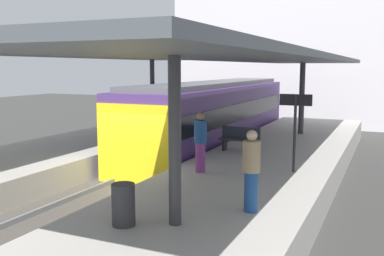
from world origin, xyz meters
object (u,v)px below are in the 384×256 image
object	(u,v)px
litter_bin	(123,205)
passenger_mid_platform	(251,170)
platform_bench	(240,138)
commuter_train	(215,116)
platform_sign	(295,115)
passenger_near_bench	(200,141)

from	to	relation	value
litter_bin	passenger_mid_platform	bearing A→B (deg)	41.98
platform_bench	litter_bin	distance (m)	7.94
commuter_train	platform_sign	bearing A→B (deg)	-52.65
platform_bench	platform_sign	bearing A→B (deg)	-44.53
passenger_mid_platform	platform_sign	bearing A→B (deg)	88.46
litter_bin	passenger_near_bench	size ratio (longest dim) A/B	0.47
commuter_train	litter_bin	bearing A→B (deg)	-76.38
litter_bin	commuter_train	bearing A→B (deg)	103.62
platform_bench	passenger_near_bench	world-z (taller)	passenger_near_bench
platform_bench	platform_sign	distance (m)	3.52
platform_sign	litter_bin	xyz separation A→B (m)	(-2.05, -5.60, -1.22)
platform_bench	passenger_mid_platform	world-z (taller)	passenger_mid_platform
commuter_train	passenger_near_bench	bearing A→B (deg)	-71.36
commuter_train	passenger_near_bench	distance (m)	8.09
platform_bench	passenger_near_bench	size ratio (longest dim) A/B	0.82
commuter_train	passenger_mid_platform	bearing A→B (deg)	-64.80
platform_sign	passenger_mid_platform	distance (m)	3.92
platform_sign	passenger_near_bench	bearing A→B (deg)	-154.91
platform_sign	passenger_near_bench	distance (m)	2.76
platform_sign	passenger_mid_platform	bearing A→B (deg)	-91.54
platform_bench	litter_bin	xyz separation A→B (m)	(0.32, -7.93, -0.06)
commuter_train	passenger_near_bench	size ratio (longest dim) A/B	8.42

